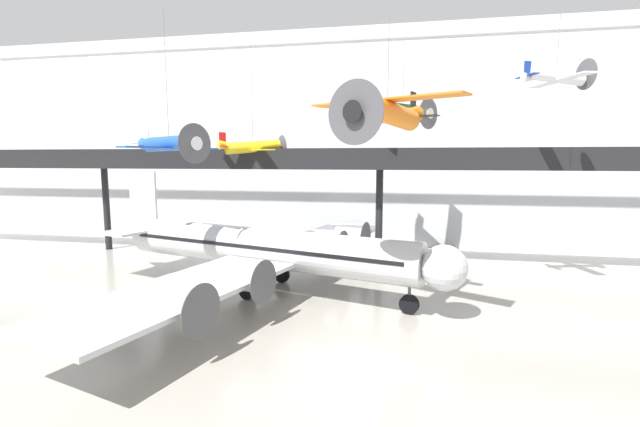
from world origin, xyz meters
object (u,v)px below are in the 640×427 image
airliner_silver_main (261,248)px  suspended_plane_orange_highwing (388,111)px  suspended_plane_white_twin (556,77)px  suspended_plane_blue_trainer (169,144)px  suspended_plane_green_biplane (403,115)px  suspended_plane_yellow_lowwing (253,147)px

airliner_silver_main → suspended_plane_orange_highwing: size_ratio=3.58×
suspended_plane_white_twin → suspended_plane_blue_trainer: size_ratio=0.58×
airliner_silver_main → suspended_plane_blue_trainer: (-5.99, -2.36, 7.95)m
airliner_silver_main → suspended_plane_white_twin: 25.08m
suspended_plane_white_twin → suspended_plane_orange_highwing: 14.86m
suspended_plane_orange_highwing → suspended_plane_blue_trainer: 16.01m
suspended_plane_blue_trainer → suspended_plane_green_biplane: size_ratio=1.35×
suspended_plane_orange_highwing → suspended_plane_green_biplane: size_ratio=1.23×
suspended_plane_white_twin → suspended_plane_blue_trainer: (-27.33, -5.80, -4.78)m
suspended_plane_yellow_lowwing → suspended_plane_orange_highwing: 19.25m
suspended_plane_white_twin → suspended_plane_green_biplane: 12.87m
suspended_plane_yellow_lowwing → suspended_plane_orange_highwing: size_ratio=1.12×
airliner_silver_main → suspended_plane_white_twin: (21.34, 3.44, 12.72)m
suspended_plane_orange_highwing → suspended_plane_blue_trainer: bearing=-74.3°
suspended_plane_white_twin → suspended_plane_green_biplane: size_ratio=0.78×
airliner_silver_main → suspended_plane_yellow_lowwing: size_ratio=3.21×
suspended_plane_orange_highwing → suspended_plane_white_twin: bearing=152.6°
suspended_plane_blue_trainer → suspended_plane_green_biplane: (16.51, 12.53, 2.97)m
airliner_silver_main → suspended_plane_white_twin: size_ratio=5.65×
suspended_plane_white_twin → suspended_plane_blue_trainer: suspended_plane_white_twin is taller
suspended_plane_orange_highwing → suspended_plane_green_biplane: suspended_plane_green_biplane is taller
airliner_silver_main → suspended_plane_orange_highwing: 14.62m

